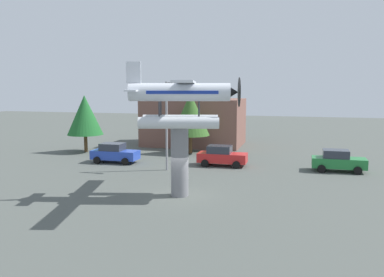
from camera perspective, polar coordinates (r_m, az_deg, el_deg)
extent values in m
plane|color=#4C514C|center=(26.10, -1.71, -7.96)|extent=(140.00, 140.00, 0.00)
cylinder|color=slate|center=(25.61, -1.73, -3.25)|extent=(1.10, 1.10, 4.35)
cylinder|color=silver|center=(24.27, -1.88, 2.18)|extent=(4.83, 1.80, 0.70)
cylinder|color=#333338|center=(24.67, 0.97, 4.13)|extent=(0.12, 0.12, 0.90)
cylinder|color=#333338|center=(24.80, -4.60, 4.13)|extent=(0.12, 0.12, 0.90)
cylinder|color=silver|center=(26.26, -1.63, 2.58)|extent=(4.83, 1.80, 0.70)
cylinder|color=#333338|center=(25.67, 0.99, 4.26)|extent=(0.12, 0.12, 0.90)
cylinder|color=#333338|center=(25.80, -4.37, 4.25)|extent=(0.12, 0.12, 0.90)
cylinder|color=silver|center=(25.17, -1.77, 6.47)|extent=(6.29, 2.51, 1.10)
cube|color=#193399|center=(25.16, -1.31, 6.47)|extent=(4.49, 2.12, 0.20)
cone|color=#262628|center=(25.20, 5.68, 6.44)|extent=(0.89, 1.02, 0.88)
cylinder|color=black|center=(25.23, 6.59, 6.43)|extent=(0.46, 1.76, 1.80)
cube|color=silver|center=(25.15, -0.86, 7.86)|extent=(3.49, 10.37, 0.12)
cube|color=silver|center=(25.48, -8.11, 6.64)|extent=(1.33, 2.89, 0.10)
cube|color=silver|center=(25.49, -8.16, 9.11)|extent=(0.90, 0.33, 1.30)
cube|color=#2847B7|center=(37.44, -10.65, -2.24)|extent=(4.20, 1.70, 0.80)
cube|color=#2D333D|center=(37.44, -11.03, -1.13)|extent=(2.00, 1.56, 0.64)
cylinder|color=black|center=(36.15, -9.32, -3.20)|extent=(0.64, 0.22, 0.64)
cylinder|color=black|center=(37.77, -8.20, -2.72)|extent=(0.64, 0.22, 0.64)
cylinder|color=black|center=(37.32, -13.11, -2.96)|extent=(0.64, 0.22, 0.64)
cylinder|color=black|center=(38.89, -11.87, -2.51)|extent=(0.64, 0.22, 0.64)
cube|color=red|center=(35.44, 4.25, -2.67)|extent=(4.20, 1.70, 0.80)
cube|color=#2D333D|center=(35.37, 3.87, -1.51)|extent=(2.00, 1.56, 0.64)
cylinder|color=black|center=(34.42, 6.18, -3.68)|extent=(0.64, 0.22, 0.64)
cylinder|color=black|center=(36.17, 6.62, -3.14)|extent=(0.64, 0.22, 0.64)
cylinder|color=black|center=(34.92, 1.79, -3.48)|extent=(0.64, 0.22, 0.64)
cylinder|color=black|center=(36.65, 2.43, -2.96)|extent=(0.64, 0.22, 0.64)
cube|color=#237A38|center=(35.13, 19.78, -3.19)|extent=(4.20, 1.70, 0.80)
cube|color=#2D333D|center=(34.99, 19.42, -2.02)|extent=(2.00, 1.56, 0.64)
cylinder|color=black|center=(34.47, 22.11, -4.17)|extent=(0.64, 0.22, 0.64)
cylinder|color=black|center=(36.23, 21.76, -3.61)|extent=(0.64, 0.22, 0.64)
cylinder|color=black|center=(34.23, 17.61, -4.05)|extent=(0.64, 0.22, 0.64)
cylinder|color=black|center=(35.99, 17.49, -3.49)|extent=(0.64, 0.22, 0.64)
cylinder|color=gray|center=(33.26, -3.56, 1.70)|extent=(0.18, 0.18, 7.22)
cylinder|color=gray|center=(32.85, -2.27, 7.77)|extent=(1.60, 0.12, 0.12)
cube|color=silver|center=(32.65, -1.09, 7.69)|extent=(0.50, 0.28, 0.20)
cube|color=brown|center=(47.83, 0.34, 2.33)|extent=(11.09, 7.39, 5.36)
cylinder|color=brown|center=(44.12, -14.59, -0.65)|extent=(0.36, 0.36, 1.82)
cone|color=#1E6028|center=(43.82, -14.71, 3.19)|extent=(3.69, 3.69, 4.10)
cylinder|color=brown|center=(41.84, -0.20, -0.81)|extent=(0.36, 0.36, 1.86)
cone|color=#335B23|center=(41.51, -0.21, 3.43)|extent=(3.90, 3.90, 4.34)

